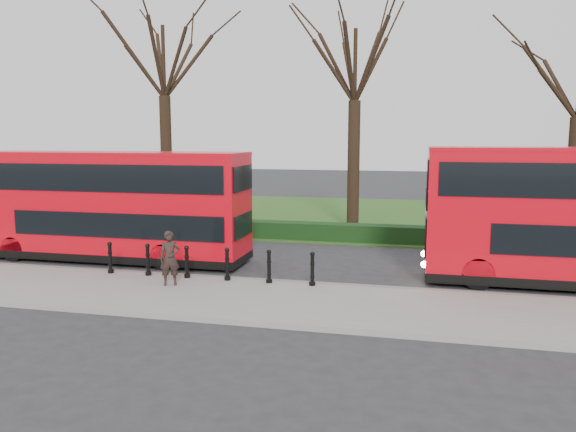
# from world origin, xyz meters

# --- Properties ---
(ground) EXTENTS (120.00, 120.00, 0.00)m
(ground) POSITION_xyz_m (0.00, 0.00, 0.00)
(ground) COLOR #28282B
(ground) RESTS_ON ground
(pavement) EXTENTS (60.00, 4.00, 0.15)m
(pavement) POSITION_xyz_m (0.00, -3.00, 0.07)
(pavement) COLOR gray
(pavement) RESTS_ON ground
(kerb) EXTENTS (60.00, 0.25, 0.16)m
(kerb) POSITION_xyz_m (0.00, -1.00, 0.07)
(kerb) COLOR slate
(kerb) RESTS_ON ground
(grass_verge) EXTENTS (60.00, 18.00, 0.06)m
(grass_verge) POSITION_xyz_m (0.00, 15.00, 0.03)
(grass_verge) COLOR #2F511B
(grass_verge) RESTS_ON ground
(hedge) EXTENTS (60.00, 0.90, 0.80)m
(hedge) POSITION_xyz_m (0.00, 6.80, 0.40)
(hedge) COLOR black
(hedge) RESTS_ON ground
(yellow_line_outer) EXTENTS (60.00, 0.10, 0.01)m
(yellow_line_outer) POSITION_xyz_m (0.00, -0.70, 0.01)
(yellow_line_outer) COLOR yellow
(yellow_line_outer) RESTS_ON ground
(yellow_line_inner) EXTENTS (60.00, 0.10, 0.01)m
(yellow_line_inner) POSITION_xyz_m (0.00, -0.50, 0.01)
(yellow_line_inner) COLOR yellow
(yellow_line_inner) RESTS_ON ground
(tree_left) EXTENTS (7.89, 7.89, 12.32)m
(tree_left) POSITION_xyz_m (-8.00, 10.00, 8.96)
(tree_left) COLOR black
(tree_left) RESTS_ON ground
(tree_mid) EXTENTS (7.45, 7.45, 11.63)m
(tree_mid) POSITION_xyz_m (2.00, 10.00, 8.46)
(tree_mid) COLOR black
(tree_mid) RESTS_ON ground
(bollard_row) EXTENTS (7.00, 0.15, 1.00)m
(bollard_row) POSITION_xyz_m (-1.32, -1.35, 0.65)
(bollard_row) COLOR black
(bollard_row) RESTS_ON pavement
(bus_lead) EXTENTS (10.30, 2.37, 4.10)m
(bus_lead) POSITION_xyz_m (-6.01, 1.07, 2.06)
(bus_lead) COLOR red
(bus_lead) RESTS_ON ground
(pedestrian) EXTENTS (0.72, 0.61, 1.68)m
(pedestrian) POSITION_xyz_m (-2.14, -2.31, 0.99)
(pedestrian) COLOR black
(pedestrian) RESTS_ON pavement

